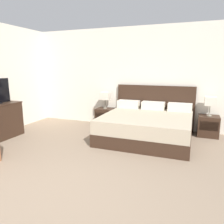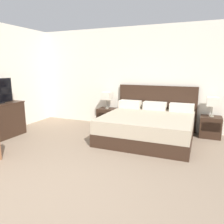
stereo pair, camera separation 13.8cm
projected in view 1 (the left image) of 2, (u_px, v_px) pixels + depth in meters
The scene contains 7 objects.
ground_plane at pixel (52, 204), 2.72m from camera, with size 11.76×11.76×0.00m, color #84705B.
wall_back at pixel (136, 78), 6.05m from camera, with size 7.25×0.06×2.74m, color silver.
bed at pixel (147, 125), 5.16m from camera, with size 2.08×1.96×1.19m.
nightstand_left at pixel (105, 117), 6.28m from camera, with size 0.48×0.43×0.51m.
nightstand_right at pixel (208, 126), 5.33m from camera, with size 0.48×0.43×0.51m.
table_lamp_left at pixel (105, 96), 6.16m from camera, with size 0.26×0.26×0.47m.
table_lamp_right at pixel (210, 101), 5.21m from camera, with size 0.26×0.26×0.47m.
Camera 1 is at (1.56, -2.01, 1.67)m, focal length 35.00 mm.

